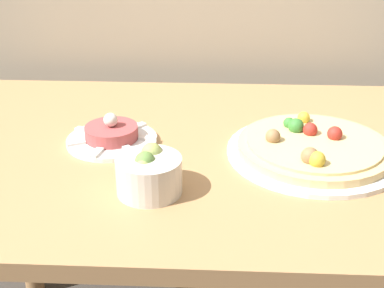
{
  "coord_description": "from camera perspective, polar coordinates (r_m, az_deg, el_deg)",
  "views": [
    {
      "loc": [
        0.08,
        -0.63,
        1.25
      ],
      "look_at": [
        0.03,
        0.34,
        0.78
      ],
      "focal_mm": 50.0,
      "sensor_mm": 36.0,
      "label": 1
    }
  ],
  "objects": [
    {
      "name": "small_bowl",
      "position": [
        0.98,
        -4.63,
        -3.12
      ],
      "size": [
        0.12,
        0.12,
        0.08
      ],
      "color": "silver",
      "rests_on": "dining_table"
    },
    {
      "name": "pizza_plate",
      "position": [
        1.15,
        12.79,
        -0.4
      ],
      "size": [
        0.36,
        0.36,
        0.06
      ],
      "color": "white",
      "rests_on": "dining_table"
    },
    {
      "name": "tartare_plate",
      "position": [
        1.19,
        -8.56,
        0.87
      ],
      "size": [
        0.2,
        0.2,
        0.07
      ],
      "color": "white",
      "rests_on": "dining_table"
    },
    {
      "name": "dining_table",
      "position": [
        1.21,
        -1.11,
        -4.53
      ],
      "size": [
        1.18,
        0.83,
        0.74
      ],
      "color": "#AD7F51",
      "rests_on": "ground_plane"
    }
  ]
}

